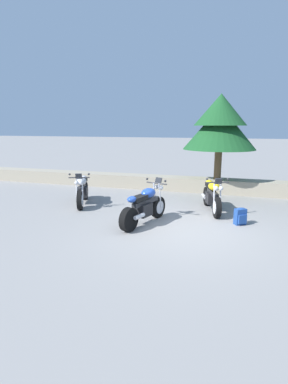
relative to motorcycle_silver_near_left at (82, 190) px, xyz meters
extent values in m
plane|color=gray|center=(3.76, -1.55, -0.49)|extent=(120.00, 120.00, 0.00)
cube|color=gray|center=(3.76, 3.25, -0.21)|extent=(36.00, 0.80, 0.55)
cylinder|color=black|center=(0.26, -0.64, -0.18)|extent=(0.36, 0.63, 0.62)
cylinder|color=black|center=(-0.28, 0.69, -0.18)|extent=(0.40, 0.64, 0.62)
cylinder|color=silver|center=(0.26, -0.64, -0.18)|extent=(0.29, 0.42, 0.38)
cube|color=black|center=(-0.03, 0.07, -0.08)|extent=(0.48, 0.56, 0.34)
cube|color=#2D2D30|center=(0.01, -0.02, 0.12)|extent=(0.54, 1.07, 0.12)
ellipsoid|color=#BCBCC1|center=(0.07, -0.16, 0.34)|extent=(0.51, 0.61, 0.26)
cube|color=black|center=(-0.11, 0.28, 0.28)|extent=(0.45, 0.62, 0.12)
ellipsoid|color=#BCBCC1|center=(-0.22, 0.56, 0.32)|extent=(0.31, 0.34, 0.16)
cylinder|color=#2D2D30|center=(0.23, -0.57, 0.54)|extent=(0.63, 0.28, 0.04)
sphere|color=silver|center=(0.35, -0.67, 0.40)|extent=(0.13, 0.13, 0.13)
sphere|color=silver|center=(0.22, -0.73, 0.40)|extent=(0.13, 0.13, 0.13)
cube|color=#26282D|center=(0.27, -0.66, 0.60)|extent=(0.22, 0.16, 0.18)
cylinder|color=silver|center=(-0.33, 0.41, -0.13)|extent=(0.24, 0.39, 0.11)
cylinder|color=silver|center=(0.33, -0.57, 0.18)|extent=(0.10, 0.17, 0.73)
cylinder|color=silver|center=(0.16, -0.64, 0.18)|extent=(0.10, 0.17, 0.73)
sphere|color=#2D2D30|center=(0.49, -0.42, 0.64)|extent=(0.07, 0.07, 0.07)
sphere|color=#2D2D30|center=(-0.06, -0.64, 0.64)|extent=(0.07, 0.07, 0.07)
cylinder|color=black|center=(2.84, -0.70, -0.18)|extent=(0.31, 0.63, 0.62)
cylinder|color=black|center=(2.44, -2.08, -0.18)|extent=(0.35, 0.65, 0.62)
cylinder|color=silver|center=(2.84, -0.70, -0.18)|extent=(0.26, 0.41, 0.38)
cube|color=black|center=(2.63, -1.44, -0.08)|extent=(0.44, 0.55, 0.34)
cube|color=#2D2D30|center=(2.66, -1.34, 0.12)|extent=(0.44, 1.10, 0.12)
ellipsoid|color=#2347A8|center=(2.70, -1.20, 0.34)|extent=(0.47, 0.59, 0.26)
cube|color=black|center=(2.56, -1.66, 0.28)|extent=(0.41, 0.61, 0.12)
ellipsoid|color=#2347A8|center=(2.48, -1.95, 0.32)|extent=(0.29, 0.33, 0.16)
cylinder|color=#2D2D30|center=(2.82, -0.77, 0.54)|extent=(0.64, 0.22, 0.04)
sphere|color=silver|center=(2.79, -0.62, 0.40)|extent=(0.13, 0.13, 0.13)
sphere|color=silver|center=(2.93, -0.66, 0.40)|extent=(0.13, 0.13, 0.13)
cube|color=#26282D|center=(2.85, -0.68, 0.60)|extent=(0.22, 0.15, 0.18)
cylinder|color=silver|center=(2.66, -1.89, -0.13)|extent=(0.21, 0.40, 0.11)
cylinder|color=silver|center=(2.75, -0.71, 0.18)|extent=(0.09, 0.17, 0.73)
cylinder|color=silver|center=(2.92, -0.76, 0.18)|extent=(0.09, 0.17, 0.73)
sphere|color=#2D2D30|center=(2.52, -0.73, 0.64)|extent=(0.07, 0.07, 0.07)
sphere|color=#2D2D30|center=(3.10, -0.90, 0.64)|extent=(0.07, 0.07, 0.07)
cylinder|color=black|center=(4.50, -0.24, -0.18)|extent=(0.31, 0.63, 0.62)
cylinder|color=black|center=(4.10, 1.14, -0.18)|extent=(0.35, 0.65, 0.62)
cylinder|color=silver|center=(4.50, -0.24, -0.18)|extent=(0.26, 0.41, 0.38)
cube|color=black|center=(4.28, 0.50, -0.08)|extent=(0.44, 0.55, 0.34)
cube|color=#2D2D30|center=(4.31, 0.40, 0.12)|extent=(0.44, 1.10, 0.12)
ellipsoid|color=yellow|center=(4.35, 0.26, 0.34)|extent=(0.47, 0.59, 0.26)
cube|color=black|center=(4.22, 0.72, 0.28)|extent=(0.41, 0.61, 0.12)
ellipsoid|color=yellow|center=(4.14, 1.01, 0.32)|extent=(0.29, 0.33, 0.16)
cylinder|color=#2D2D30|center=(4.48, -0.17, 0.54)|extent=(0.64, 0.22, 0.04)
sphere|color=silver|center=(4.58, -0.28, 0.40)|extent=(0.13, 0.13, 0.13)
sphere|color=silver|center=(4.45, -0.32, 0.40)|extent=(0.13, 0.13, 0.13)
cube|color=#26282D|center=(4.50, -0.26, 0.60)|extent=(0.22, 0.15, 0.18)
cylinder|color=silver|center=(4.01, 0.86, -0.13)|extent=(0.21, 0.40, 0.11)
cylinder|color=silver|center=(4.57, -0.18, 0.18)|extent=(0.09, 0.17, 0.73)
cylinder|color=silver|center=(4.40, -0.23, 0.18)|extent=(0.09, 0.17, 0.73)
sphere|color=#2D2D30|center=(4.75, -0.04, 0.64)|extent=(0.07, 0.07, 0.07)
sphere|color=#2D2D30|center=(4.18, -0.21, 0.64)|extent=(0.07, 0.07, 0.07)
cube|color=navy|center=(5.15, -0.69, -0.27)|extent=(0.35, 0.32, 0.44)
cube|color=navy|center=(5.21, -0.78, -0.31)|extent=(0.23, 0.18, 0.24)
ellipsoid|color=navy|center=(5.15, -0.69, -0.06)|extent=(0.33, 0.30, 0.08)
cube|color=#10244B|center=(5.16, -0.55, -0.25)|extent=(0.06, 0.05, 0.37)
cube|color=#10244B|center=(5.02, -0.65, -0.25)|extent=(0.06, 0.05, 0.37)
cylinder|color=brown|center=(4.27, 3.18, 0.86)|extent=(0.28, 0.28, 1.58)
cone|color=#194C23|center=(4.27, 3.18, 2.07)|extent=(2.78, 2.78, 1.64)
cone|color=#194C23|center=(4.27, 3.18, 2.74)|extent=(2.00, 2.00, 1.18)
camera|label=1|loc=(4.94, -8.89, 2.15)|focal=28.02mm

